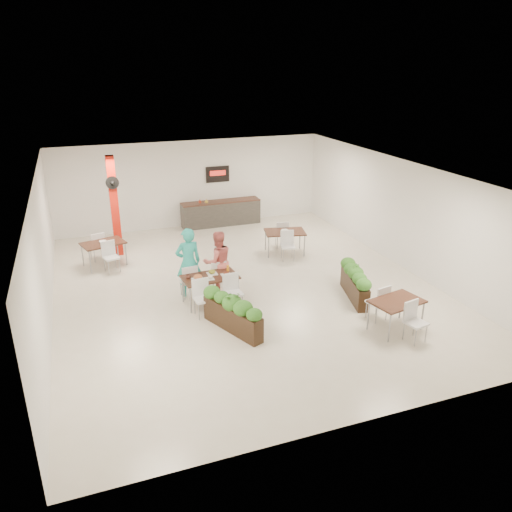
{
  "coord_description": "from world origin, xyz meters",
  "views": [
    {
      "loc": [
        -4.04,
        -11.97,
        5.86
      ],
      "look_at": [
        0.15,
        -0.54,
        1.1
      ],
      "focal_mm": 35.0,
      "sensor_mm": 36.0,
      "label": 1
    }
  ],
  "objects": [
    {
      "name": "side_table_a",
      "position": [
        -3.51,
        2.94,
        0.63
      ],
      "size": [
        1.41,
        1.67,
        0.92
      ],
      "rotation": [
        0.0,
        0.0,
        0.28
      ],
      "color": "black",
      "rests_on": "ground"
    },
    {
      "name": "main_table",
      "position": [
        -1.14,
        -0.64,
        0.64
      ],
      "size": [
        1.45,
        1.7,
        0.92
      ],
      "rotation": [
        0.0,
        0.0,
        0.07
      ],
      "color": "black",
      "rests_on": "ground"
    },
    {
      "name": "ground",
      "position": [
        0.0,
        0.0,
        0.0
      ],
      "size": [
        12.0,
        12.0,
        0.0
      ],
      "primitive_type": "plane",
      "color": "beige",
      "rests_on": "ground"
    },
    {
      "name": "service_counter",
      "position": [
        1.0,
        5.65,
        0.49
      ],
      "size": [
        3.0,
        0.64,
        2.2
      ],
      "color": "#2F2C2A",
      "rests_on": "ground"
    },
    {
      "name": "room_shell",
      "position": [
        0.0,
        0.0,
        2.01
      ],
      "size": [
        10.1,
        12.1,
        3.22
      ],
      "color": "white",
      "rests_on": "ground"
    },
    {
      "name": "side_table_c",
      "position": [
        2.53,
        -3.45,
        0.62
      ],
      "size": [
        1.32,
        1.67,
        0.92
      ],
      "rotation": [
        0.0,
        0.0,
        0.2
      ],
      "color": "black",
      "rests_on": "ground"
    },
    {
      "name": "planter_left",
      "position": [
        -1.03,
        -2.18,
        0.51
      ],
      "size": [
        0.97,
        1.8,
        1.0
      ],
      "rotation": [
        0.0,
        0.0,
        1.96
      ],
      "color": "black",
      "rests_on": "ground"
    },
    {
      "name": "planter_right",
      "position": [
        2.51,
        -1.66,
        0.49
      ],
      "size": [
        0.77,
        1.8,
        0.96
      ],
      "rotation": [
        0.0,
        0.0,
        1.32
      ],
      "color": "black",
      "rests_on": "ground"
    },
    {
      "name": "side_table_b",
      "position": [
        2.09,
        2.02,
        0.64
      ],
      "size": [
        1.44,
        1.67,
        0.92
      ],
      "rotation": [
        0.0,
        0.0,
        -0.24
      ],
      "color": "black",
      "rests_on": "ground"
    },
    {
      "name": "diner_woman",
      "position": [
        -0.73,
        0.02,
        0.85
      ],
      "size": [
        0.87,
        0.7,
        1.71
      ],
      "primitive_type": "imported",
      "rotation": [
        0.0,
        0.0,
        3.21
      ],
      "color": "#DE6862",
      "rests_on": "ground"
    },
    {
      "name": "diner_man",
      "position": [
        -1.53,
        0.02,
        0.94
      ],
      "size": [
        0.72,
        0.5,
        1.88
      ],
      "primitive_type": "imported",
      "rotation": [
        0.0,
        0.0,
        3.21
      ],
      "color": "#29B4A9",
      "rests_on": "ground"
    },
    {
      "name": "red_column",
      "position": [
        -3.0,
        3.79,
        1.64
      ],
      "size": [
        0.4,
        0.41,
        3.2
      ],
      "color": "red",
      "rests_on": "ground"
    }
  ]
}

